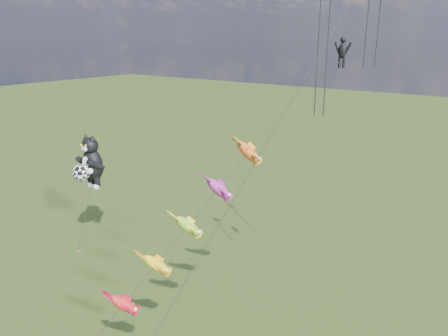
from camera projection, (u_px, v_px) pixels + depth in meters
The scene contains 4 objects.
ground at pixel (23, 275), 38.81m from camera, with size 300.00×300.00×0.00m, color #1E340D.
cat_kite_rig at pixel (89, 163), 42.71m from camera, with size 2.54×4.19×11.31m.
fish_windsock_rig at pixel (187, 227), 27.76m from camera, with size 7.15×14.38×15.58m.
parafoil_rig at pixel (340, 41), 26.13m from camera, with size 8.94×15.67×27.17m.
Camera 1 is at (34.67, -17.30, 20.43)m, focal length 35.00 mm.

